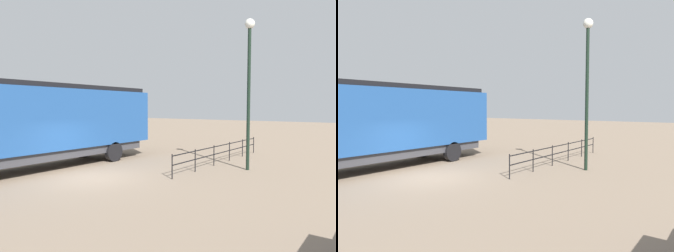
# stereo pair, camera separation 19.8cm
# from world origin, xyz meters

# --- Properties ---
(ground_plane) EXTENTS (120.00, 120.00, 0.00)m
(ground_plane) POSITION_xyz_m (0.00, 0.00, 0.00)
(ground_plane) COLOR #84705B
(locomotive) EXTENTS (2.96, 15.56, 4.20)m
(locomotive) POSITION_xyz_m (-3.51, -1.00, 2.35)
(locomotive) COLOR navy
(locomotive) RESTS_ON ground_plane
(lamp_post) EXTENTS (0.48, 0.48, 7.23)m
(lamp_post) POSITION_xyz_m (4.79, 5.64, 4.79)
(lamp_post) COLOR black
(lamp_post) RESTS_ON ground_plane
(platform_fence) EXTENTS (0.05, 9.39, 1.07)m
(platform_fence) POSITION_xyz_m (2.97, 6.55, 0.70)
(platform_fence) COLOR black
(platform_fence) RESTS_ON ground_plane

